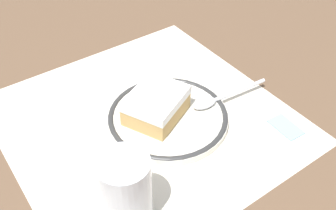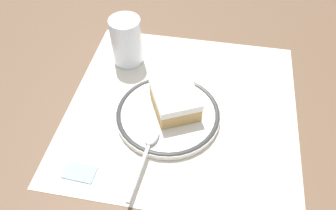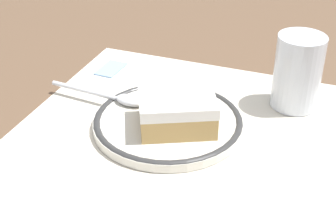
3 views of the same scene
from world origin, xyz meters
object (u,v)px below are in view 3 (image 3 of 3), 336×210
Objects in this scene: plate at (168,122)px; cake_slice at (177,111)px; sugar_packet at (111,67)px; spoon at (117,97)px; cup at (297,77)px.

cake_slice reaches higher than plate.
plate is 3.65× the size of sugar_packet.
spoon is 1.45× the size of cup.
plate is at bearing 49.49° from sugar_packet.
cake_slice is 1.15× the size of cup.
cup is (-0.12, 0.12, 0.01)m from cake_slice.
plate is 1.30× the size of spoon.
cup reaches higher than plate.
cake_slice reaches higher than sugar_packet.
cup is (-0.11, 0.13, 0.03)m from plate.
cup is at bearing 112.91° from spoon.
spoon is at bearing -102.94° from plate.
spoon reaches higher than plate.
cake_slice is at bearing -45.88° from cup.
plate is 0.18m from sugar_packet.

